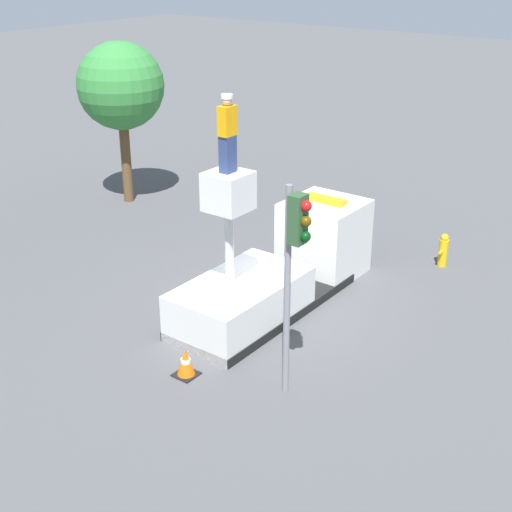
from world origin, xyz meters
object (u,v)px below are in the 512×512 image
at_px(worker, 227,134).
at_px(traffic_light_pole, 294,252).
at_px(bucket_truck, 281,270).
at_px(tree_left_bg, 121,87).
at_px(traffic_cone_rear, 186,363).
at_px(fire_hydrant, 443,250).

xyz_separation_m(worker, traffic_light_pole, (-1.28, -2.68, -1.69)).
relative_size(bucket_truck, tree_left_bg, 1.16).
height_order(bucket_truck, traffic_cone_rear, bucket_truck).
xyz_separation_m(fire_hydrant, traffic_cone_rear, (-8.96, 2.17, -0.18)).
bearing_deg(tree_left_bg, bucket_truck, -109.24).
height_order(bucket_truck, worker, worker).
height_order(bucket_truck, tree_left_bg, tree_left_bg).
relative_size(traffic_light_pole, traffic_cone_rear, 6.92).
xyz_separation_m(traffic_light_pole, traffic_cone_rear, (-0.84, 2.25, -2.98)).
bearing_deg(traffic_light_pole, tree_left_bg, 60.74).
relative_size(worker, traffic_light_pole, 0.38).
distance_m(bucket_truck, traffic_light_pole, 4.99).
bearing_deg(fire_hydrant, traffic_light_pole, -179.39).
height_order(worker, traffic_cone_rear, worker).
xyz_separation_m(worker, tree_left_bg, (5.35, 9.16, -0.77)).
height_order(traffic_light_pole, traffic_cone_rear, traffic_light_pole).
distance_m(worker, tree_left_bg, 10.63).
distance_m(fire_hydrant, tree_left_bg, 12.42).
relative_size(fire_hydrant, tree_left_bg, 0.18).
bearing_deg(bucket_truck, traffic_light_pole, -142.02).
bearing_deg(fire_hydrant, tree_left_bg, 97.20).
distance_m(fire_hydrant, traffic_cone_rear, 9.22).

